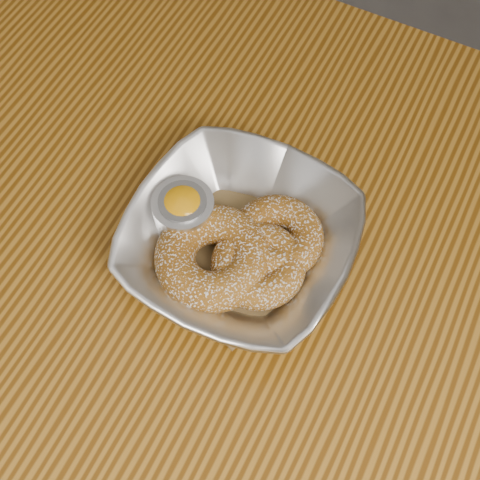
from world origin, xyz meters
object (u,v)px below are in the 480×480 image
at_px(donut_back, 277,237).
at_px(ramekin, 184,212).
at_px(serving_bowl, 240,242).
at_px(donut_front, 213,257).
at_px(donut_extra, 258,265).
at_px(table, 297,353).

relative_size(donut_back, ramekin, 1.51).
relative_size(serving_bowl, donut_front, 1.96).
bearing_deg(donut_extra, ramekin, 170.08).
bearing_deg(table, donut_extra, 162.43).
distance_m(donut_front, donut_extra, 0.04).
bearing_deg(table, donut_front, 176.97).
relative_size(table, donut_back, 13.39).
xyz_separation_m(table, donut_front, (-0.10, 0.01, 0.13)).
bearing_deg(serving_bowl, donut_back, 36.00).
distance_m(table, serving_bowl, 0.15).
bearing_deg(donut_back, serving_bowl, -144.00).
bearing_deg(ramekin, donut_front, -31.57).
distance_m(table, ramekin, 0.20).
xyz_separation_m(donut_back, ramekin, (-0.09, -0.02, 0.01)).
relative_size(donut_front, ramekin, 1.84).
xyz_separation_m(table, donut_back, (-0.06, 0.05, 0.12)).
bearing_deg(ramekin, table, -13.06).
height_order(donut_front, donut_extra, donut_front).
bearing_deg(donut_back, donut_extra, -93.98).
bearing_deg(donut_back, ramekin, -167.54).
xyz_separation_m(serving_bowl, ramekin, (-0.06, 0.00, 0.01)).
relative_size(table, ramekin, 20.15).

